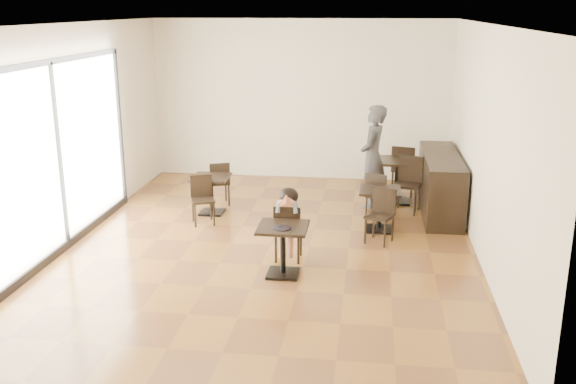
% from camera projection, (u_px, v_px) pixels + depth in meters
% --- Properties ---
extents(floor, '(6.00, 8.00, 0.01)m').
position_uv_depth(floor, '(270.00, 245.00, 9.57)').
color(floor, brown).
rests_on(floor, ground).
extents(ceiling, '(6.00, 8.00, 0.01)m').
position_uv_depth(ceiling, '(268.00, 24.00, 8.68)').
color(ceiling, silver).
rests_on(ceiling, floor).
extents(wall_back, '(6.00, 0.01, 3.20)m').
position_uv_depth(wall_back, '(301.00, 100.00, 12.94)').
color(wall_back, silver).
rests_on(wall_back, floor).
extents(wall_front, '(6.00, 0.01, 3.20)m').
position_uv_depth(wall_front, '(193.00, 235.00, 5.32)').
color(wall_front, silver).
rests_on(wall_front, floor).
extents(wall_left, '(0.01, 8.00, 3.20)m').
position_uv_depth(wall_left, '(70.00, 134.00, 9.50)').
color(wall_left, silver).
rests_on(wall_left, floor).
extents(wall_right, '(0.01, 8.00, 3.20)m').
position_uv_depth(wall_right, '(486.00, 145.00, 8.75)').
color(wall_right, silver).
rests_on(wall_right, floor).
extents(storefront_window, '(0.04, 4.50, 2.60)m').
position_uv_depth(storefront_window, '(57.00, 155.00, 9.08)').
color(storefront_window, white).
rests_on(storefront_window, floor).
extents(child_table, '(0.65, 0.65, 0.68)m').
position_uv_depth(child_table, '(283.00, 251.00, 8.42)').
color(child_table, black).
rests_on(child_table, floor).
extents(child_chair, '(0.37, 0.37, 0.82)m').
position_uv_depth(child_chair, '(288.00, 232.00, 8.92)').
color(child_chair, black).
rests_on(child_chair, floor).
extents(child, '(0.37, 0.52, 1.03)m').
position_uv_depth(child, '(288.00, 224.00, 8.89)').
color(child, slate).
rests_on(child, child_chair).
extents(plate, '(0.23, 0.23, 0.01)m').
position_uv_depth(plate, '(282.00, 228.00, 8.22)').
color(plate, black).
rests_on(plate, child_table).
extents(pizza_slice, '(0.24, 0.18, 0.06)m').
position_uv_depth(pizza_slice, '(287.00, 202.00, 8.60)').
color(pizza_slice, tan).
rests_on(pizza_slice, child).
extents(adult_patron, '(0.59, 0.75, 1.80)m').
position_uv_depth(adult_patron, '(373.00, 157.00, 11.18)').
color(adult_patron, '#37373C').
rests_on(adult_patron, floor).
extents(cafe_table_mid, '(0.84, 0.84, 0.68)m').
position_uv_depth(cafe_table_mid, '(379.00, 210.00, 10.11)').
color(cafe_table_mid, black).
rests_on(cafe_table_mid, floor).
extents(cafe_table_left, '(0.81, 0.81, 0.66)m').
position_uv_depth(cafe_table_left, '(211.00, 195.00, 10.95)').
color(cafe_table_left, black).
rests_on(cafe_table_left, floor).
extents(cafe_table_back, '(0.91, 0.91, 0.79)m').
position_uv_depth(cafe_table_back, '(397.00, 181.00, 11.55)').
color(cafe_table_back, black).
rests_on(cafe_table_back, floor).
extents(chair_mid_a, '(0.48, 0.48, 0.82)m').
position_uv_depth(chair_mid_a, '(379.00, 196.00, 10.61)').
color(chair_mid_a, black).
rests_on(chair_mid_a, floor).
extents(chair_mid_b, '(0.48, 0.48, 0.82)m').
position_uv_depth(chair_mid_b, '(380.00, 217.00, 9.57)').
color(chair_mid_b, black).
rests_on(chair_mid_b, floor).
extents(chair_left_a, '(0.46, 0.46, 0.79)m').
position_uv_depth(chair_left_a, '(219.00, 183.00, 11.45)').
color(chair_left_a, black).
rests_on(chair_left_a, floor).
extents(chair_left_b, '(0.46, 0.46, 0.79)m').
position_uv_depth(chair_left_b, '(203.00, 200.00, 10.41)').
color(chair_left_b, black).
rests_on(chair_left_b, floor).
extents(chair_back_a, '(0.52, 0.52, 0.95)m').
position_uv_depth(chair_back_a, '(405.00, 170.00, 12.04)').
color(chair_back_a, black).
rests_on(chair_back_a, floor).
extents(chair_back_b, '(0.52, 0.52, 0.95)m').
position_uv_depth(chair_back_b, '(407.00, 185.00, 10.99)').
color(chair_back_b, black).
rests_on(chair_back_b, floor).
extents(service_counter, '(0.60, 2.40, 1.00)m').
position_uv_depth(service_counter, '(440.00, 183.00, 11.01)').
color(service_counter, black).
rests_on(service_counter, floor).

